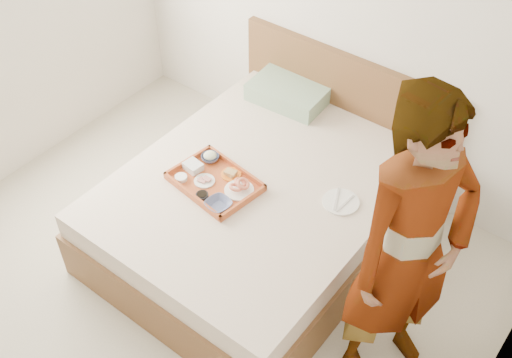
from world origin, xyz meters
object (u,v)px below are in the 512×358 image
at_px(tray, 215,182).
at_px(dinner_plate, 341,202).
at_px(person, 408,253).
at_px(bed, 259,210).

xyz_separation_m(tray, dinner_plate, (0.70, 0.34, -0.02)).
xyz_separation_m(dinner_plate, person, (0.61, -0.44, 0.39)).
xyz_separation_m(tray, person, (1.31, -0.10, 0.38)).
bearing_deg(bed, person, -14.77).
relative_size(bed, dinner_plate, 8.93).
xyz_separation_m(bed, tray, (-0.20, -0.19, 0.29)).
bearing_deg(bed, dinner_plate, 16.45).
xyz_separation_m(bed, dinner_plate, (0.50, 0.15, 0.27)).
relative_size(dinner_plate, person, 0.12).
height_order(tray, dinner_plate, tray).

